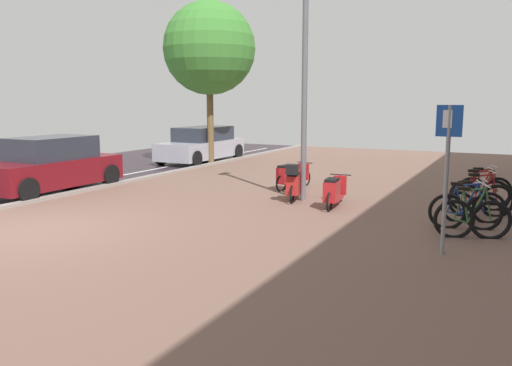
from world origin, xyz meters
The scene contains 15 objects.
ground centered at (1.43, 0.00, -0.02)m, with size 21.00×40.00×0.13m.
bicycle_rack_00 centered at (7.62, 3.24, 0.36)m, with size 1.34×0.56×1.03m.
bicycle_rack_01 centered at (7.43, 3.92, 0.35)m, with size 1.37×0.49×1.00m.
bicycle_rack_02 centered at (7.53, 4.61, 0.33)m, with size 1.24×0.47×0.94m.
bicycle_rack_03 centered at (7.63, 5.29, 0.36)m, with size 1.34×0.59×1.02m.
bicycle_rack_04 centered at (7.56, 5.97, 0.36)m, with size 1.32×0.57×1.02m.
bicycle_rack_05 centered at (7.61, 6.65, 0.35)m, with size 1.26×0.60×0.99m.
scooter_near centered at (2.56, 6.65, 0.38)m, with size 0.66×1.67×0.73m.
scooter_mid centered at (3.31, 5.14, 0.44)m, with size 0.73×1.68×0.99m.
scooter_far centered at (4.48, 4.73, 0.38)m, with size 0.54×1.70×0.74m.
parked_car_near centered at (-3.30, 3.43, 0.70)m, with size 1.81×3.98×1.51m.
parked_car_far centered at (-3.39, 11.33, 0.68)m, with size 1.82×4.32×1.42m.
parking_sign centered at (7.27, 1.94, 1.51)m, with size 0.40×0.07×2.43m.
lamp_post centered at (3.50, 5.24, 3.49)m, with size 0.20×0.52×6.34m.
street_tree centered at (-2.53, 10.62, 4.45)m, with size 3.53×3.53×6.23m.
Camera 1 is at (8.26, -6.85, 2.50)m, focal length 36.61 mm.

